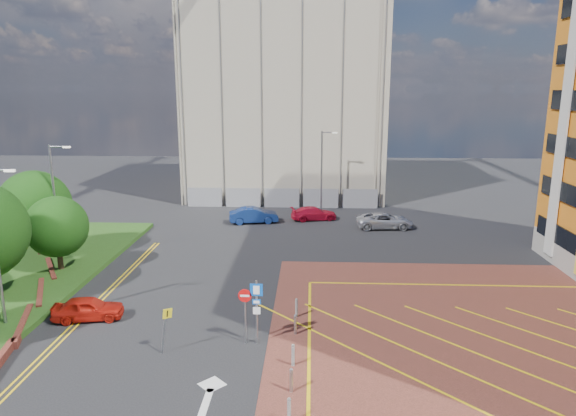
# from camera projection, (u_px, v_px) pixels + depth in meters

# --- Properties ---
(ground) EXTENTS (140.00, 140.00, 0.00)m
(ground) POSITION_uv_depth(u_px,v_px,m) (244.00, 353.00, 23.71)
(ground) COLOR black
(ground) RESTS_ON ground
(forecourt) EXTENTS (26.00, 26.00, 0.02)m
(forecourt) POSITION_uv_depth(u_px,v_px,m) (553.00, 360.00, 23.08)
(forecourt) COLOR brown
(forecourt) RESTS_ON ground
(retaining_wall) EXTENTS (6.06, 20.33, 0.40)m
(retaining_wall) POSITION_uv_depth(u_px,v_px,m) (19.00, 325.00, 26.14)
(retaining_wall) COLOR brown
(retaining_wall) RESTS_ON ground
(tree_c) EXTENTS (4.00, 4.00, 4.90)m
(tree_c) POSITION_uv_depth(u_px,v_px,m) (57.00, 227.00, 33.32)
(tree_c) COLOR #3D2B1C
(tree_c) RESTS_ON grass_bed
(tree_d) EXTENTS (5.00, 5.00, 6.08)m
(tree_d) POSITION_uv_depth(u_px,v_px,m) (35.00, 206.00, 36.22)
(tree_d) COLOR #3D2B1C
(tree_d) RESTS_ON grass_bed
(lamp_left_far) EXTENTS (1.53, 0.16, 8.00)m
(lamp_left_far) POSITION_uv_depth(u_px,v_px,m) (56.00, 198.00, 34.98)
(lamp_left_far) COLOR #9EA0A8
(lamp_left_far) RESTS_ON grass_bed
(lamp_back) EXTENTS (1.53, 0.16, 8.00)m
(lamp_back) POSITION_uv_depth(u_px,v_px,m) (322.00, 169.00, 49.78)
(lamp_back) COLOR #9EA0A8
(lamp_back) RESTS_ON ground
(sign_cluster) EXTENTS (1.17, 0.12, 3.20)m
(sign_cluster) POSITION_uv_depth(u_px,v_px,m) (252.00, 305.00, 24.21)
(sign_cluster) COLOR #9EA0A8
(sign_cluster) RESTS_ON ground
(warning_sign) EXTENTS (0.61, 0.39, 2.25)m
(warning_sign) POSITION_uv_depth(u_px,v_px,m) (165.00, 325.00, 23.39)
(warning_sign) COLOR #9EA0A8
(warning_sign) RESTS_ON ground
(bollard_row) EXTENTS (0.14, 11.14, 0.90)m
(bollard_row) POSITION_uv_depth(u_px,v_px,m) (292.00, 364.00, 21.88)
(bollard_row) COLOR #9EA0A8
(bollard_row) RESTS_ON forecourt
(construction_building) EXTENTS (21.20, 19.20, 22.00)m
(construction_building) POSITION_uv_depth(u_px,v_px,m) (286.00, 97.00, 60.13)
(construction_building) COLOR #B2A992
(construction_building) RESTS_ON ground
(construction_fence) EXTENTS (21.60, 0.06, 2.00)m
(construction_fence) POSITION_uv_depth(u_px,v_px,m) (291.00, 198.00, 52.62)
(construction_fence) COLOR gray
(construction_fence) RESTS_ON ground
(car_red_left) EXTENTS (3.84, 2.12, 1.23)m
(car_red_left) POSITION_uv_depth(u_px,v_px,m) (88.00, 308.00, 27.08)
(car_red_left) COLOR red
(car_red_left) RESTS_ON ground
(car_blue_back) EXTENTS (4.63, 2.38, 1.45)m
(car_blue_back) POSITION_uv_depth(u_px,v_px,m) (254.00, 215.00, 46.63)
(car_blue_back) COLOR navy
(car_blue_back) RESTS_ON ground
(car_red_back) EXTENTS (4.56, 2.69, 1.24)m
(car_red_back) POSITION_uv_depth(u_px,v_px,m) (314.00, 213.00, 47.76)
(car_red_back) COLOR red
(car_red_back) RESTS_ON ground
(car_silver_back) EXTENTS (5.04, 2.55, 1.37)m
(car_silver_back) POSITION_uv_depth(u_px,v_px,m) (385.00, 221.00, 44.89)
(car_silver_back) COLOR #B9B9C0
(car_silver_back) RESTS_ON ground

